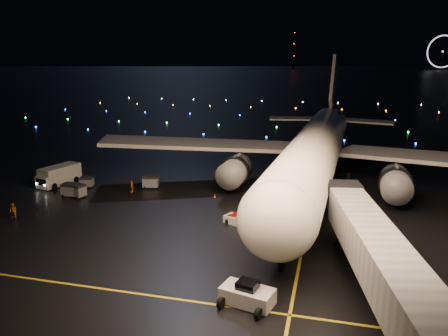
% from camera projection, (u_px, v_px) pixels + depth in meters
% --- Properties ---
extents(ground, '(2000.00, 2000.00, 0.00)m').
position_uv_depth(ground, '(317.00, 83.00, 325.82)').
color(ground, black).
rests_on(ground, ground).
extents(lane_centre, '(0.25, 80.00, 0.02)m').
position_uv_depth(lane_centre, '(310.00, 206.00, 55.16)').
color(lane_centre, gold).
rests_on(lane_centre, ground).
extents(lane_cross, '(60.00, 0.25, 0.02)m').
position_uv_depth(lane_cross, '(81.00, 286.00, 35.74)').
color(lane_cross, gold).
rests_on(lane_cross, ground).
extents(airliner, '(69.42, 66.30, 18.73)m').
position_uv_depth(airliner, '(319.00, 121.00, 62.54)').
color(airliner, silver).
rests_on(airliner, ground).
extents(pushback_tug, '(4.35, 2.97, 1.89)m').
position_uv_depth(pushback_tug, '(247.00, 293.00, 32.88)').
color(pushback_tug, silver).
rests_on(pushback_tug, ground).
extents(belt_loader, '(6.03, 3.81, 2.85)m').
position_uv_depth(belt_loader, '(242.00, 213.00, 48.47)').
color(belt_loader, silver).
rests_on(belt_loader, ground).
extents(service_truck, '(4.20, 8.11, 2.85)m').
position_uv_depth(service_truck, '(60.00, 175.00, 64.14)').
color(service_truck, silver).
rests_on(service_truck, ground).
extents(crew_b, '(0.96, 0.79, 1.80)m').
position_uv_depth(crew_b, '(13.00, 211.00, 50.77)').
color(crew_b, orange).
rests_on(crew_b, ground).
extents(crew_c, '(0.59, 1.02, 1.64)m').
position_uv_depth(crew_c, '(132.00, 186.00, 60.65)').
color(crew_c, orange).
rests_on(crew_c, ground).
extents(safety_cone_0, '(0.52, 0.52, 0.45)m').
position_uv_depth(safety_cone_0, '(215.00, 196.00, 58.40)').
color(safety_cone_0, '#EC3407').
rests_on(safety_cone_0, ground).
extents(safety_cone_1, '(0.53, 0.53, 0.50)m').
position_uv_depth(safety_cone_1, '(230.00, 181.00, 65.55)').
color(safety_cone_1, '#EC3407').
rests_on(safety_cone_1, ground).
extents(safety_cone_2, '(0.54, 0.54, 0.47)m').
position_uv_depth(safety_cone_2, '(228.00, 182.00, 65.06)').
color(safety_cone_2, '#EC3407').
rests_on(safety_cone_2, ground).
extents(safety_cone_3, '(0.57, 0.57, 0.54)m').
position_uv_depth(safety_cone_3, '(157.00, 159.00, 79.87)').
color(safety_cone_3, '#EC3407').
rests_on(safety_cone_3, ground).
extents(ferris_wheel, '(49.33, 16.80, 52.00)m').
position_uv_depth(ferris_wheel, '(443.00, 53.00, 673.41)').
color(ferris_wheel, black).
rests_on(ferris_wheel, ground).
extents(radio_mast, '(1.80, 1.80, 64.00)m').
position_uv_depth(radio_mast, '(294.00, 50.00, 745.78)').
color(radio_mast, black).
rests_on(radio_mast, ground).
extents(taxiway_lights, '(164.00, 92.00, 0.36)m').
position_uv_depth(taxiway_lights, '(290.00, 114.00, 143.49)').
color(taxiway_lights, black).
rests_on(taxiway_lights, ground).
extents(baggage_cart_0, '(2.43, 1.96, 1.81)m').
position_uv_depth(baggage_cart_0, '(151.00, 182.00, 62.48)').
color(baggage_cart_0, slate).
rests_on(baggage_cart_0, ground).
extents(baggage_cart_1, '(2.40, 1.96, 1.77)m').
position_uv_depth(baggage_cart_1, '(77.00, 191.00, 58.42)').
color(baggage_cart_1, slate).
rests_on(baggage_cart_1, ground).
extents(baggage_cart_2, '(2.14, 1.51, 1.80)m').
position_uv_depth(baggage_cart_2, '(70.00, 190.00, 58.66)').
color(baggage_cart_2, slate).
rests_on(baggage_cart_2, ground).
extents(baggage_cart_3, '(1.96, 1.52, 1.51)m').
position_uv_depth(baggage_cart_3, '(87.00, 182.00, 62.95)').
color(baggage_cart_3, slate).
rests_on(baggage_cart_3, ground).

